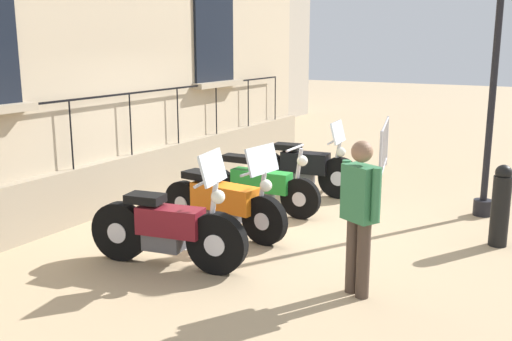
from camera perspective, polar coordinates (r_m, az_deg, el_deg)
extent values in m
plane|color=tan|center=(8.63, -1.22, -5.05)|extent=(60.00, 60.00, 0.00)
cube|color=gray|center=(9.73, -12.02, -0.82)|extent=(0.20, 11.83, 0.81)
cube|color=black|center=(11.58, -4.08, 13.07)|extent=(0.06, 1.30, 1.80)
cube|color=tan|center=(11.57, -3.67, 8.37)|extent=(0.24, 1.50, 0.10)
cube|color=black|center=(9.49, -12.21, 7.32)|extent=(0.03, 9.93, 0.03)
cylinder|color=black|center=(8.66, -17.50, 3.29)|extent=(0.02, 0.02, 0.98)
cylinder|color=black|center=(9.54, -12.08, 4.39)|extent=(0.02, 0.02, 0.98)
cylinder|color=black|center=(10.49, -7.60, 5.27)|extent=(0.02, 0.02, 0.98)
cylinder|color=black|center=(11.50, -3.88, 5.97)|extent=(0.02, 0.02, 0.98)
cylinder|color=black|center=(12.55, -0.76, 6.54)|extent=(0.02, 0.02, 0.98)
cylinder|color=black|center=(13.64, 1.88, 7.01)|extent=(0.02, 0.02, 0.98)
cylinder|color=black|center=(6.70, -3.80, -7.07)|extent=(0.73, 0.27, 0.71)
cylinder|color=silver|center=(6.70, -3.80, -7.07)|extent=(0.27, 0.21, 0.25)
cylinder|color=black|center=(7.28, -13.04, -5.76)|extent=(0.73, 0.27, 0.71)
cylinder|color=silver|center=(7.28, -13.04, -5.76)|extent=(0.27, 0.21, 0.25)
cube|color=maroon|center=(6.89, -8.31, -4.87)|extent=(0.81, 0.43, 0.32)
cube|color=#4C4C51|center=(7.00, -8.97, -6.63)|extent=(0.50, 0.32, 0.25)
cube|color=black|center=(6.97, -10.70, -2.67)|extent=(0.47, 0.34, 0.10)
cylinder|color=silver|center=(6.61, -4.25, -4.05)|extent=(0.17, 0.09, 0.73)
cylinder|color=silver|center=(6.54, -4.70, -0.95)|extent=(0.15, 0.66, 0.04)
sphere|color=white|center=(6.53, -3.71, -2.57)|extent=(0.16, 0.16, 0.16)
cylinder|color=silver|center=(7.25, -9.31, -7.03)|extent=(0.70, 0.19, 0.08)
cube|color=silver|center=(6.48, -4.24, 0.30)|extent=(0.21, 0.56, 0.36)
cylinder|color=black|center=(7.62, 0.83, -4.86)|extent=(0.66, 0.20, 0.65)
cylinder|color=silver|center=(7.62, 0.83, -4.86)|extent=(0.24, 0.17, 0.23)
cylinder|color=black|center=(8.47, -7.00, -3.18)|extent=(0.66, 0.20, 0.65)
cylinder|color=silver|center=(8.47, -7.00, -3.18)|extent=(0.24, 0.17, 0.23)
cube|color=orange|center=(7.94, -3.03, -2.60)|extent=(0.99, 0.44, 0.34)
cube|color=#4C4C51|center=(8.07, -3.57, -4.15)|extent=(0.60, 0.33, 0.23)
cube|color=black|center=(8.12, -5.19, -0.48)|extent=(0.57, 0.36, 0.10)
cylinder|color=silver|center=(7.56, 0.53, -2.45)|extent=(0.16, 0.08, 0.66)
cylinder|color=silver|center=(7.51, 0.22, -0.01)|extent=(0.12, 0.74, 0.04)
sphere|color=white|center=(7.49, 0.97, -1.47)|extent=(0.16, 0.16, 0.16)
cylinder|color=silver|center=(8.35, -3.78, -4.38)|extent=(0.87, 0.17, 0.08)
cube|color=silver|center=(7.45, 0.60, 1.06)|extent=(0.19, 0.61, 0.36)
cylinder|color=black|center=(8.74, 4.34, -2.72)|extent=(0.62, 0.12, 0.62)
cylinder|color=silver|center=(8.74, 4.34, -2.72)|extent=(0.22, 0.13, 0.22)
cylinder|color=black|center=(9.38, -3.59, -1.67)|extent=(0.62, 0.12, 0.62)
cylinder|color=silver|center=(9.38, -3.59, -1.67)|extent=(0.22, 0.13, 0.22)
cube|color=#1E842D|center=(8.97, 0.52, -1.01)|extent=(0.95, 0.29, 0.31)
cube|color=#4C4C51|center=(9.07, -0.05, -2.33)|extent=(0.57, 0.22, 0.22)
cube|color=black|center=(9.08, -1.61, 1.17)|extent=(0.54, 0.25, 0.10)
cylinder|color=silver|center=(8.67, 4.08, -0.28)|extent=(0.16, 0.06, 0.76)
cylinder|color=silver|center=(8.62, 3.81, 2.19)|extent=(0.05, 0.58, 0.04)
sphere|color=white|center=(8.60, 4.52, 0.94)|extent=(0.16, 0.16, 0.16)
cylinder|color=silver|center=(9.31, -0.65, -2.64)|extent=(0.85, 0.10, 0.08)
cylinder|color=black|center=(9.96, 8.05, -0.70)|extent=(0.71, 0.22, 0.70)
cylinder|color=silver|center=(9.96, 8.05, -0.70)|extent=(0.26, 0.19, 0.24)
cylinder|color=black|center=(10.37, 1.13, -0.06)|extent=(0.71, 0.22, 0.70)
cylinder|color=silver|center=(10.37, 1.13, -0.06)|extent=(0.26, 0.19, 0.24)
cube|color=black|center=(10.08, 4.81, 0.79)|extent=(0.83, 0.40, 0.35)
cube|color=#4C4C51|center=(10.17, 4.25, -0.54)|extent=(0.51, 0.30, 0.24)
cube|color=black|center=(10.14, 3.06, 2.33)|extent=(0.48, 0.33, 0.10)
cylinder|color=silver|center=(9.90, 7.83, 1.07)|extent=(0.16, 0.08, 0.63)
cylinder|color=silver|center=(9.86, 7.60, 2.87)|extent=(0.11, 0.71, 0.04)
sphere|color=white|center=(9.86, 8.24, 1.79)|extent=(0.16, 0.16, 0.16)
cylinder|color=silver|center=(10.41, 3.78, -0.92)|extent=(0.73, 0.15, 0.08)
cube|color=silver|center=(9.82, 7.96, 3.71)|extent=(0.18, 0.59, 0.36)
cylinder|color=black|center=(9.58, 21.15, -3.37)|extent=(0.28, 0.28, 0.24)
cylinder|color=black|center=(9.28, 21.97, 6.80)|extent=(0.10, 0.10, 3.65)
cylinder|color=#B7B7BF|center=(10.63, 11.97, 0.96)|extent=(0.05, 0.05, 1.05)
cylinder|color=#B7B7BF|center=(12.75, 12.60, 2.82)|extent=(0.05, 0.05, 1.05)
cylinder|color=#B7B7BF|center=(11.61, 12.43, 4.38)|extent=(0.56, 2.10, 0.04)
cylinder|color=#B7B7BF|center=(11.76, 12.23, 0.18)|extent=(0.56, 2.10, 0.04)
cylinder|color=#B7B7BF|center=(11.04, 12.14, 1.77)|extent=(0.02, 0.02, 0.87)
cylinder|color=#B7B7BF|center=(11.46, 12.27, 2.16)|extent=(0.02, 0.02, 0.87)
cylinder|color=#B7B7BF|center=(11.89, 12.39, 2.51)|extent=(0.02, 0.02, 0.87)
cylinder|color=#B7B7BF|center=(12.31, 12.51, 2.84)|extent=(0.02, 0.02, 0.87)
cylinder|color=black|center=(8.17, 22.62, -3.68)|extent=(0.23, 0.23, 0.92)
sphere|color=black|center=(8.05, 22.92, -0.21)|extent=(0.21, 0.21, 0.21)
cylinder|color=#47382D|center=(6.27, 9.36, -8.14)|extent=(0.14, 0.14, 0.81)
cylinder|color=#47382D|center=(6.17, 10.36, -8.56)|extent=(0.14, 0.14, 0.81)
cube|color=#337247|center=(6.01, 10.10, -2.18)|extent=(0.42, 0.36, 0.57)
sphere|color=#8C664C|center=(5.92, 10.26, 1.82)|extent=(0.22, 0.22, 0.22)
cylinder|color=#337247|center=(6.16, 8.72, -1.49)|extent=(0.09, 0.09, 0.54)
cylinder|color=#337247|center=(5.85, 11.58, -2.35)|extent=(0.09, 0.09, 0.54)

